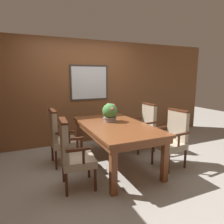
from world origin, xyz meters
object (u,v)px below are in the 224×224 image
Objects in this scene: chair_left_far at (60,136)px; chair_right_near at (173,137)px; potted_plant at (110,112)px; chair_right_far at (145,126)px; dining_table at (115,129)px; chair_left_near at (72,152)px.

chair_left_far is 1.00× the size of chair_right_near.
potted_plant is (-0.93, 0.69, 0.40)m from chair_right_near.
chair_left_far is 1.01m from potted_plant.
potted_plant is (0.91, -0.20, 0.40)m from chair_left_far.
chair_right_far is 1.00m from potted_plant.
chair_left_far is (-0.91, 0.45, -0.13)m from dining_table.
chair_left_near is at bearing -153.45° from dining_table.
potted_plant reaches higher than chair_left_far.
chair_right_far is at bearing -59.02° from chair_left_near.
chair_left_far is 1.00× the size of chair_left_near.
chair_left_far reaches higher than dining_table.
chair_right_far is (-0.03, 0.87, 0.00)m from chair_right_near.
chair_right_far is at bearing 176.37° from chair_right_near.
chair_right_near and chair_right_far have the same top height.
potted_plant reaches higher than chair_right_far.
chair_left_far is at bearing -91.83° from chair_right_far.
dining_table is at bearing -65.89° from chair_right_far.
dining_table is 5.43× the size of potted_plant.
potted_plant reaches higher than chair_left_near.
chair_right_near is at bearing -116.95° from chair_left_far.
chair_left_near is at bearing -142.12° from potted_plant.
dining_table is 1.00m from chair_right_far.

